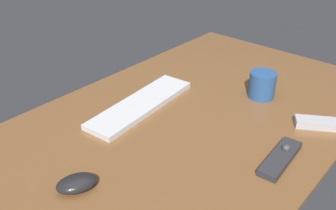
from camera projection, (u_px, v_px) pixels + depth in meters
The scene contains 6 objects.
desk at pixel (191, 120), 118.08cm from camera, with size 140.00×84.00×2.00cm, color brown.
keyboard at pixel (141, 104), 122.96cm from camera, with size 42.10×11.39×1.80cm, color silver.
computer_mouse at pixel (77, 183), 88.93cm from camera, with size 9.82×6.40×3.46cm, color black.
media_remote at pixel (281, 158), 98.41cm from camera, with size 18.49×6.39×3.38cm.
tv_remote at pixel (325, 124), 112.15cm from camera, with size 17.56×4.80×2.50cm, color #B7B7BC.
coffee_mug at pixel (262, 85), 127.16cm from camera, with size 8.97×8.97×8.98cm, color #28518C.
Camera 1 is at (-80.00, -59.89, 64.49)cm, focal length 40.11 mm.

